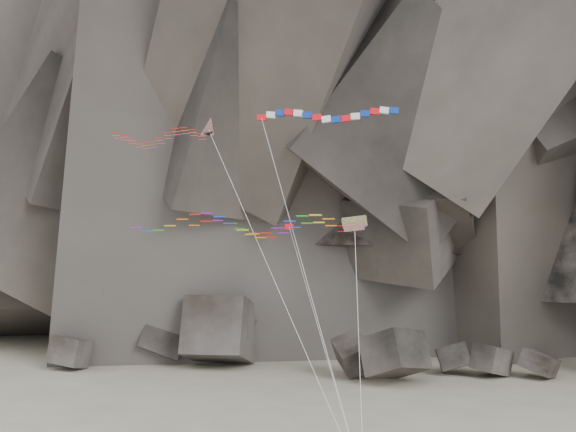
% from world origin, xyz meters
% --- Properties ---
extents(headland, '(110.00, 70.00, 84.00)m').
position_xyz_m(headland, '(0.00, 70.00, 42.00)').
color(headland, '#4C443E').
rests_on(headland, ground).
extents(boulder_field, '(74.49, 16.87, 8.75)m').
position_xyz_m(boulder_field, '(2.31, 34.88, 2.46)').
color(boulder_field, '#47423F').
rests_on(boulder_field, ground).
extents(delta_kite, '(20.02, 11.67, 21.41)m').
position_xyz_m(delta_kite, '(-9.08, 4.23, 21.92)').
color(delta_kite, red).
rests_on(delta_kite, ground).
extents(banner_kite, '(9.88, 12.33, 21.91)m').
position_xyz_m(banner_kite, '(3.35, 4.79, 23.02)').
color(banner_kite, red).
rests_on(banner_kite, ground).
extents(parafoil_kite, '(16.23, 6.69, 14.44)m').
position_xyz_m(parafoil_kite, '(-1.82, -0.57, 15.51)').
color(parafoil_kite, yellow).
rests_on(parafoil_kite, ground).
extents(pennant_kite, '(5.64, 6.90, 13.72)m').
position_xyz_m(pennant_kite, '(2.71, -1.33, 12.68)').
color(pennant_kite, red).
rests_on(pennant_kite, ground).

